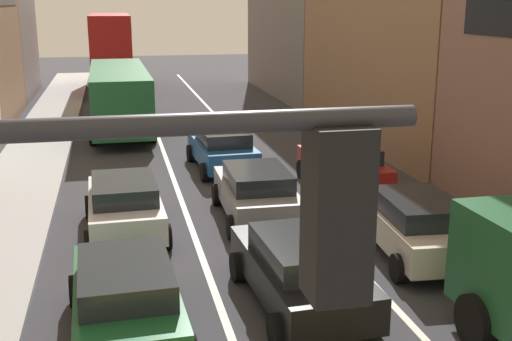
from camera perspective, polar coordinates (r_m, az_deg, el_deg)
name	(u,v)px	position (r m, az deg, el deg)	size (l,w,h in m)	color
sidewalk_left	(29,167)	(25.01, -19.28, 0.30)	(2.60, 64.00, 0.14)	#ACACAC
lane_stripe_left	(167,162)	(24.90, -7.79, 0.78)	(0.16, 60.00, 0.01)	silver
lane_stripe_right	(255,157)	(25.38, -0.13, 1.18)	(0.16, 60.00, 0.01)	silver
sedan_centre_lane_second	(301,269)	(12.97, 3.94, -8.61)	(2.24, 4.39, 1.49)	black
wagon_left_lane_second	(126,296)	(12.06, -11.34, -10.77)	(2.19, 4.36, 1.49)	#19592D
hatchback_centre_lane_third	(257,192)	(17.98, 0.05, -1.88)	(2.14, 4.34, 1.49)	gray
sedan_left_lane_third	(125,204)	(17.26, -11.45, -2.89)	(2.15, 4.35, 1.49)	silver
coupe_centre_lane_fourth	(222,148)	(23.37, -2.97, 1.98)	(2.22, 4.38, 1.49)	#194C8C
sedan_right_lane_behind_truck	(415,224)	(15.90, 13.80, -4.56)	(2.30, 4.41, 1.49)	beige
wagon_right_lane_far	(343,165)	(21.16, 7.67, 0.52)	(2.12, 4.33, 1.49)	#A51E1E
bus_mid_queue_primary	(119,93)	(31.17, -11.90, 6.68)	(2.90, 10.53, 2.90)	#1E6033
bus_far_queue_secondary	(111,48)	(45.26, -12.60, 10.40)	(2.80, 10.50, 5.06)	#B21919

